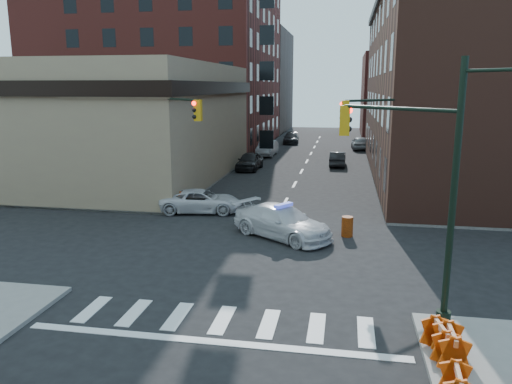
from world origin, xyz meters
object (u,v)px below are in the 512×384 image
at_px(pickup, 201,201).
at_px(barrel_bank, 194,199).
at_px(barricade_nw_a, 172,199).
at_px(barricade_se_a, 440,339).
at_px(pedestrian_a, 107,189).
at_px(pedestrian_b, 130,194).
at_px(barrel_road, 347,227).
at_px(parked_car_wnear, 250,161).
at_px(police_car, 282,222).
at_px(parked_car_enear, 338,159).
at_px(parked_car_wfar, 267,148).

height_order(pickup, barrel_bank, pickup).
bearing_deg(barricade_nw_a, barricade_se_a, -55.60).
relative_size(pedestrian_a, pedestrian_b, 1.08).
xyz_separation_m(pedestrian_a, barricade_nw_a, (4.18, 0.05, -0.52)).
bearing_deg(barricade_nw_a, pedestrian_b, -165.69).
bearing_deg(barrel_bank, barrel_road, -27.63).
bearing_deg(parked_car_wnear, police_car, -72.19).
bearing_deg(pedestrian_a, parked_car_enear, 70.06).
bearing_deg(pedestrian_b, barrel_bank, -3.04).
relative_size(pickup, barricade_nw_a, 3.78).
distance_m(parked_car_wnear, parked_car_wfar, 9.33).
xyz_separation_m(parked_car_wfar, barrel_road, (8.45, -28.34, -0.30)).
bearing_deg(barrel_road, barrel_bank, 152.37).
bearing_deg(barrel_bank, barricade_se_a, -53.49).
xyz_separation_m(parked_car_wfar, parked_car_enear, (7.57, -5.88, -0.13)).
xyz_separation_m(police_car, barrel_road, (3.17, 0.71, -0.28)).
xyz_separation_m(police_car, barricade_se_a, (5.65, -10.43, -0.19)).
height_order(pickup, pedestrian_a, pedestrian_a).
distance_m(police_car, parked_car_wfar, 29.53).
relative_size(police_car, barricade_nw_a, 4.24).
bearing_deg(parked_car_wfar, parked_car_enear, -36.43).
height_order(pedestrian_b, barrel_bank, pedestrian_b).
bearing_deg(parked_car_enear, barrel_road, 92.97).
bearing_deg(pickup, pedestrian_a, 78.46).
distance_m(pedestrian_a, pedestrian_b, 2.02).
bearing_deg(parked_car_wnear, parked_car_enear, 26.56).
bearing_deg(parked_car_enear, parked_car_wnear, 24.84).
bearing_deg(barrel_bank, pedestrian_b, -148.54).
distance_m(barrel_bank, barricade_se_a, 20.00).
bearing_deg(police_car, pedestrian_a, 102.82).
height_order(police_car, barrel_road, police_car).
height_order(pickup, parked_car_wfar, parked_car_wfar).
relative_size(police_car, barrel_bank, 5.95).
relative_size(parked_car_wnear, barricade_se_a, 3.87).
height_order(barrel_road, barricade_se_a, barricade_se_a).
height_order(police_car, barricade_nw_a, police_car).
distance_m(parked_car_wnear, barricade_nw_a, 15.34).
distance_m(police_car, barrel_bank, 8.43).
height_order(police_car, parked_car_wnear, police_car).
relative_size(pickup, parked_car_wfar, 0.99).
distance_m(parked_car_wnear, barrel_bank, 14.10).
distance_m(parked_car_enear, pedestrian_b, 22.90).
bearing_deg(barrel_road, pedestrian_b, 167.24).
height_order(parked_car_wfar, pedestrian_b, pedestrian_b).
bearing_deg(parked_car_enear, barricade_nw_a, 63.67).
relative_size(parked_car_enear, barricade_se_a, 3.45).
bearing_deg(pickup, police_car, -136.68).
relative_size(police_car, pedestrian_b, 2.92).
bearing_deg(pickup, barricade_nw_a, 71.05).
bearing_deg(barrel_bank, parked_car_wnear, 86.60).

